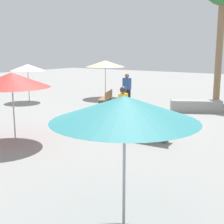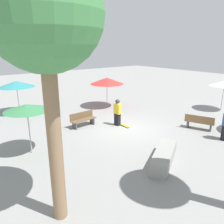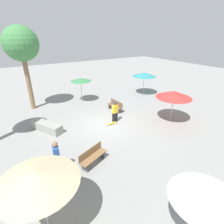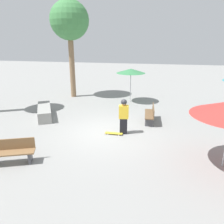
% 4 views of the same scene
% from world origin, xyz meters
% --- Properties ---
extents(ground_plane, '(60.00, 60.00, 0.00)m').
position_xyz_m(ground_plane, '(0.00, 0.00, 0.00)').
color(ground_plane, gray).
extents(skater_main, '(0.29, 0.46, 1.62)m').
position_xyz_m(skater_main, '(-0.07, 0.79, 0.87)').
color(skater_main, black).
rests_on(skater_main, ground_plane).
extents(skateboard, '(0.20, 0.80, 0.07)m').
position_xyz_m(skateboard, '(0.15, 0.38, 0.06)').
color(skateboard, gold).
rests_on(skateboard, ground_plane).
extents(concrete_ledge, '(2.47, 1.76, 0.58)m').
position_xyz_m(concrete_ledge, '(-1.42, -3.84, 0.29)').
color(concrete_ledge, gray).
rests_on(concrete_ledge, ground_plane).
extents(bench_near, '(1.62, 0.53, 0.85)m').
position_xyz_m(bench_near, '(-1.79, 1.93, 0.43)').
color(bench_near, '#47474C').
rests_on(bench_near, ground_plane).
extents(bench_far, '(1.00, 1.65, 0.85)m').
position_xyz_m(bench_far, '(3.21, -2.63, 0.43)').
color(bench_far, '#47474C').
rests_on(bench_far, ground_plane).
extents(shade_umbrella_tan, '(2.53, 2.53, 2.37)m').
position_xyz_m(shade_umbrella_tan, '(5.20, -5.33, 2.17)').
color(shade_umbrella_tan, '#B7B7BC').
rests_on(shade_umbrella_tan, ground_plane).
extents(shade_umbrella_green, '(1.92, 1.92, 2.26)m').
position_xyz_m(shade_umbrella_green, '(-5.37, 0.43, 2.11)').
color(shade_umbrella_green, '#B7B7BC').
rests_on(shade_umbrella_green, ground_plane).
extents(shade_umbrella_teal, '(2.44, 2.44, 2.31)m').
position_xyz_m(shade_umbrella_teal, '(-4.02, 6.96, 2.10)').
color(shade_umbrella_teal, '#B7B7BC').
rests_on(shade_umbrella_teal, ground_plane).
extents(shade_umbrella_white, '(2.06, 2.06, 2.20)m').
position_xyz_m(shade_umbrella_white, '(8.13, -1.47, 2.01)').
color(shade_umbrella_white, '#B7B7BC').
rests_on(shade_umbrella_white, ground_plane).
extents(shade_umbrella_red, '(2.55, 2.55, 2.30)m').
position_xyz_m(shade_umbrella_red, '(1.94, 4.51, 2.06)').
color(shade_umbrella_red, '#B7B7BC').
rests_on(shade_umbrella_red, ground_plane).
extents(palm_tree_center_left, '(2.65, 2.65, 6.65)m').
position_xyz_m(palm_tree_center_left, '(-6.02, -3.91, 5.22)').
color(palm_tree_center_left, '#896B4C').
rests_on(palm_tree_center_left, ground_plane).
extents(bystander_watching, '(0.49, 0.32, 1.70)m').
position_xyz_m(bystander_watching, '(2.90, -4.27, 0.85)').
color(bystander_watching, black).
rests_on(bystander_watching, ground_plane).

